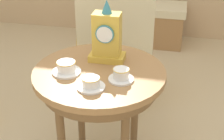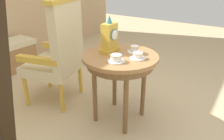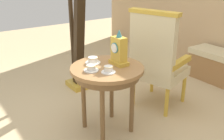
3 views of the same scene
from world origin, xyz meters
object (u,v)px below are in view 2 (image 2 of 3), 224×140
side_table (120,63)px  teacup_right (138,56)px  mantel_clock (110,38)px  window_bench (2,58)px  teacup_center (134,50)px  teacup_left (116,59)px  armchair (59,52)px

side_table → teacup_right: (0.00, -0.17, 0.11)m
mantel_clock → window_bench: (-0.04, 1.86, -0.59)m
teacup_center → mantel_clock: (-0.11, 0.20, 0.11)m
window_bench → side_table: bearing=-89.2°
side_table → window_bench: side_table is taller
teacup_left → armchair: size_ratio=0.13×
teacup_left → teacup_center: bearing=-3.1°
side_table → armchair: (-0.08, 0.72, -0.01)m
teacup_left → armchair: 0.79m
mantel_clock → teacup_right: bearing=-91.7°
teacup_right → side_table: bearing=91.4°
mantel_clock → armchair: bearing=98.5°
mantel_clock → armchair: armchair is taller
window_bench → teacup_center: bearing=-85.7°
side_table → window_bench: size_ratio=0.73×
mantel_clock → window_bench: size_ratio=0.36×
side_table → mantel_clock: bearing=84.0°
teacup_right → window_bench: size_ratio=0.14×
side_table → teacup_left: 0.20m
armchair → teacup_right: bearing=-84.9°
armchair → mantel_clock: bearing=-81.5°
teacup_right → mantel_clock: 0.32m
teacup_left → mantel_clock: bearing=47.1°
teacup_center → teacup_right: bearing=-140.7°
side_table → armchair: 0.72m
armchair → window_bench: size_ratio=1.21×
teacup_left → teacup_center: size_ratio=1.16×
teacup_center → armchair: size_ratio=0.11×
teacup_right → armchair: size_ratio=0.12×
side_table → window_bench: (-0.03, 1.99, -0.38)m
teacup_center → window_bench: (-0.16, 2.06, -0.49)m
side_table → teacup_left: (-0.16, -0.06, 0.11)m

